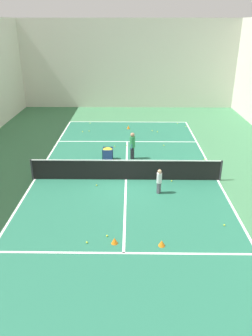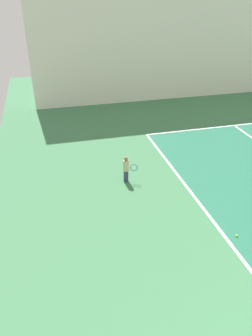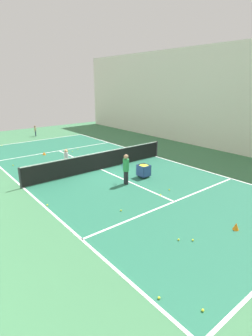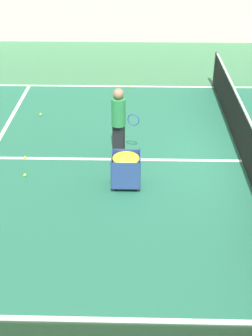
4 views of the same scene
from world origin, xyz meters
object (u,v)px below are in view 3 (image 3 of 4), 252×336
(tennis_net, at_px, (101,161))
(ball_cart, at_px, (144,168))
(player_near_baseline, at_px, (35,130))
(child_midcourt, at_px, (66,158))
(training_cone_0, at_px, (236,226))
(coach_at_net, at_px, (126,167))
(training_cone_1, at_px, (44,153))

(tennis_net, relative_size, ball_cart, 13.19)
(player_near_baseline, height_order, child_midcourt, child_midcourt)
(child_midcourt, xyz_separation_m, training_cone_0, (-1.51, 10.25, -0.56))
(ball_cart, bearing_deg, training_cone_0, 79.39)
(ball_cart, bearing_deg, coach_at_net, 7.92)
(tennis_net, relative_size, child_midcourt, 7.96)
(tennis_net, relative_size, coach_at_net, 6.04)
(player_near_baseline, bearing_deg, child_midcourt, 7.40)
(training_cone_0, bearing_deg, ball_cart, -100.61)
(ball_cart, bearing_deg, tennis_net, -67.38)
(ball_cart, relative_size, training_cone_1, 2.93)
(tennis_net, height_order, training_cone_0, tennis_net)
(coach_at_net, bearing_deg, training_cone_1, 24.50)
(child_midcourt, height_order, ball_cart, child_midcourt)
(player_near_baseline, bearing_deg, coach_at_net, 15.04)
(tennis_net, relative_size, training_cone_1, 38.64)
(player_near_baseline, bearing_deg, ball_cart, 20.32)
(player_near_baseline, relative_size, training_cone_1, 4.18)
(coach_at_net, relative_size, child_midcourt, 1.32)
(player_near_baseline, distance_m, training_cone_1, 7.63)
(coach_at_net, bearing_deg, training_cone_0, -160.00)
(tennis_net, xyz_separation_m, player_near_baseline, (-0.78, -12.75, 0.04))
(training_cone_1, bearing_deg, coach_at_net, 97.14)
(player_near_baseline, bearing_deg, training_cone_0, 16.90)
(tennis_net, relative_size, player_near_baseline, 9.24)
(training_cone_0, bearing_deg, child_midcourt, -81.60)
(coach_at_net, height_order, training_cone_0, coach_at_net)
(player_near_baseline, relative_size, coach_at_net, 0.65)
(tennis_net, height_order, coach_at_net, coach_at_net)
(tennis_net, distance_m, child_midcourt, 2.12)
(training_cone_0, bearing_deg, tennis_net, -90.35)
(player_near_baseline, xyz_separation_m, training_cone_1, (2.15, 7.30, -0.48))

